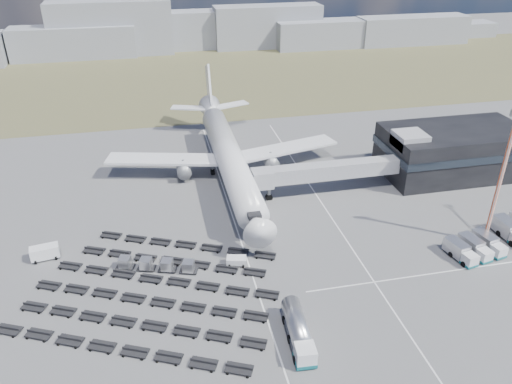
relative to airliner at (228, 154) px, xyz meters
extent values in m
plane|color=#565659|center=(0.00, -32.38, -5.29)|extent=(420.00, 420.00, 0.00)
cube|color=#4C4A2E|center=(0.00, 77.62, -5.29)|extent=(420.00, 90.00, 0.01)
cube|color=silver|center=(-2.00, -27.38, -5.29)|extent=(0.25, 110.00, 0.01)
cube|color=silver|center=(16.00, -27.38, -5.29)|extent=(0.25, 110.00, 0.01)
cube|color=silver|center=(25.00, -40.38, -5.29)|extent=(40.00, 0.25, 0.01)
cube|color=black|center=(48.00, -8.38, -0.29)|extent=(30.00, 16.00, 10.00)
cube|color=#262D38|center=(48.00, -8.38, 0.91)|extent=(30.40, 16.40, 1.60)
cube|color=#939399|center=(36.00, -10.38, 4.21)|extent=(6.00, 6.00, 3.00)
cube|color=#939399|center=(18.10, -11.88, -0.19)|extent=(29.80, 3.00, 3.00)
cube|color=#939399|center=(4.70, -12.38, -0.19)|extent=(4.00, 3.60, 3.40)
cylinder|color=slate|center=(6.20, -11.88, -2.74)|extent=(0.70, 0.70, 5.10)
cylinder|color=black|center=(6.20, -11.88, -4.84)|extent=(1.40, 0.90, 1.40)
cylinder|color=silver|center=(0.00, -2.38, 0.01)|extent=(5.60, 48.00, 5.60)
cone|color=silver|center=(0.00, -28.88, 0.01)|extent=(5.60, 5.00, 5.60)
cone|color=silver|center=(0.00, 25.62, 0.81)|extent=(5.60, 8.00, 5.60)
cube|color=black|center=(0.00, -26.88, 0.81)|extent=(2.20, 2.00, 0.80)
cube|color=silver|center=(-13.00, 2.62, -1.19)|extent=(25.59, 11.38, 0.50)
cube|color=silver|center=(13.00, 2.62, -1.19)|extent=(25.59, 11.38, 0.50)
cylinder|color=slate|center=(-9.50, 0.62, -2.89)|extent=(3.00, 5.00, 3.00)
cylinder|color=slate|center=(9.50, 0.62, -2.89)|extent=(3.00, 5.00, 3.00)
cube|color=silver|center=(-5.50, 27.62, 1.21)|extent=(9.49, 5.63, 0.35)
cube|color=silver|center=(5.50, 27.62, 1.21)|extent=(9.49, 5.63, 0.35)
cube|color=silver|center=(0.00, 28.62, 6.51)|extent=(0.50, 9.06, 11.45)
cylinder|color=slate|center=(0.00, -23.38, -4.04)|extent=(0.50, 0.50, 2.50)
cylinder|color=slate|center=(-3.20, 1.62, -4.04)|extent=(0.60, 0.60, 2.50)
cylinder|color=slate|center=(3.20, 1.62, -4.04)|extent=(0.60, 0.60, 2.50)
cylinder|color=black|center=(0.00, -23.38, -4.79)|extent=(0.50, 1.20, 1.20)
cube|color=gray|center=(-42.37, 116.72, 0.87)|extent=(47.87, 12.00, 12.33)
cube|color=gray|center=(-27.58, 118.93, 5.22)|extent=(48.16, 12.00, 21.03)
cube|color=gray|center=(10.47, 123.86, 2.34)|extent=(50.70, 12.00, 15.26)
cube|color=gray|center=(37.22, 119.95, 3.27)|extent=(45.66, 12.00, 17.13)
cube|color=gray|center=(64.15, 113.05, 0.39)|extent=(48.94, 12.00, 11.36)
cube|color=gray|center=(101.25, 112.14, 0.60)|extent=(49.17, 12.00, 11.79)
cube|color=gray|center=(133.74, 122.15, -2.12)|extent=(27.02, 12.00, 6.34)
cube|color=silver|center=(0.80, -53.43, -3.76)|extent=(2.70, 2.70, 2.42)
cube|color=#125E66|center=(0.80, -53.43, -4.71)|extent=(2.81, 2.81, 0.53)
cylinder|color=silver|center=(1.15, -48.28, -3.29)|extent=(3.17, 8.06, 2.63)
cube|color=slate|center=(1.15, -48.28, -4.50)|extent=(3.06, 8.06, 0.37)
cylinder|color=black|center=(1.04, -49.86, -4.76)|extent=(2.81, 1.34, 1.16)
cube|color=silver|center=(-3.93, -31.56, -4.58)|extent=(3.45, 2.43, 1.43)
cube|color=silver|center=(-34.21, -23.32, -4.11)|extent=(4.72, 2.72, 2.36)
cube|color=silver|center=(0.09, 4.23, -3.88)|extent=(2.24, 5.33, 2.46)
cube|color=#125E66|center=(0.09, 4.23, -4.90)|extent=(2.33, 5.42, 0.40)
cube|color=silver|center=(32.55, -39.73, -4.13)|extent=(2.38, 2.31, 1.96)
cube|color=#125E66|center=(32.55, -39.73, -4.89)|extent=(2.49, 2.42, 0.40)
cube|color=silver|center=(31.96, -36.67, -3.78)|extent=(2.87, 4.43, 2.32)
cube|color=silver|center=(35.53, -39.16, -4.13)|extent=(2.38, 2.31, 1.96)
cube|color=#125E66|center=(35.53, -39.16, -4.89)|extent=(2.49, 2.42, 0.40)
cube|color=silver|center=(34.94, -36.10, -3.78)|extent=(2.87, 4.43, 2.32)
cube|color=silver|center=(38.50, -38.59, -4.13)|extent=(2.38, 2.31, 1.96)
cube|color=#125E66|center=(38.50, -38.59, -4.89)|extent=(2.49, 2.42, 0.40)
cube|color=silver|center=(37.92, -35.53, -3.78)|extent=(2.87, 4.43, 2.32)
cube|color=silver|center=(43.73, -33.01, -3.55)|extent=(2.58, 4.77, 2.66)
cube|color=black|center=(-21.42, -28.68, -4.97)|extent=(3.18, 2.48, 0.19)
cube|color=silver|center=(-21.42, -28.68, -4.06)|extent=(2.16, 2.16, 1.61)
cube|color=black|center=(-18.15, -29.73, -4.97)|extent=(3.18, 2.48, 0.19)
cube|color=silver|center=(-18.15, -29.73, -4.06)|extent=(2.16, 2.16, 1.61)
cube|color=black|center=(-14.89, -30.78, -4.97)|extent=(3.18, 2.48, 0.19)
cube|color=silver|center=(-14.89, -30.78, -4.06)|extent=(2.16, 2.16, 1.61)
cube|color=black|center=(-11.63, -31.84, -4.97)|extent=(3.18, 2.48, 0.19)
cube|color=silver|center=(-11.63, -31.84, -4.06)|extent=(2.16, 2.16, 1.61)
cube|color=black|center=(-22.06, -46.28, -4.88)|extent=(34.12, 16.83, 0.83)
cube|color=black|center=(-20.06, -41.90, -4.88)|extent=(34.12, 16.83, 0.83)
cube|color=black|center=(-18.06, -37.52, -4.88)|extent=(34.12, 16.83, 0.83)
cube|color=black|center=(-16.06, -33.13, -4.88)|extent=(34.12, 16.83, 0.83)
cube|color=black|center=(-14.05, -28.75, -4.88)|extent=(29.94, 14.92, 0.83)
cube|color=black|center=(-12.05, -24.36, -4.88)|extent=(29.94, 14.92, 0.83)
cylinder|color=#D44D21|center=(39.07, -34.22, 6.27)|extent=(0.65, 0.65, 23.12)
cube|color=#565659|center=(39.07, -34.22, -5.15)|extent=(1.85, 1.85, 0.28)
camera|label=1|loc=(-14.61, -95.64, 43.69)|focal=35.00mm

